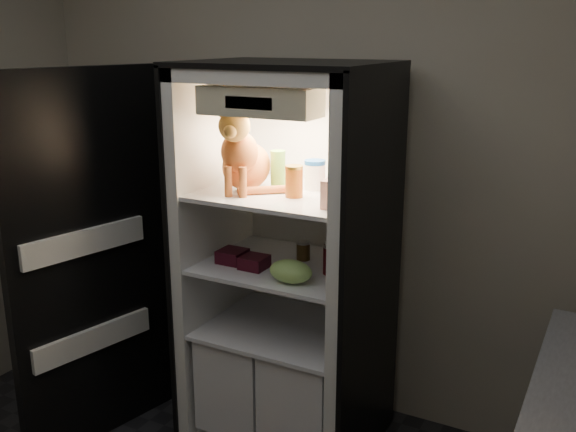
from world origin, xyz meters
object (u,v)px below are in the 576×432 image
at_px(salsa_jar, 294,181).
at_px(condiment_jar, 303,250).
at_px(berry_box_left, 232,256).
at_px(parmesan_shaker, 278,170).
at_px(refrigerator, 290,288).
at_px(soda_can_c, 331,260).
at_px(tabby_cat, 243,157).
at_px(pepper_jar, 354,172).
at_px(mayo_tub, 315,175).
at_px(soda_can_b, 335,256).
at_px(grape_bag, 291,271).
at_px(cream_carton, 331,195).
at_px(soda_can_a, 330,254).
at_px(berry_box_right, 254,262).

bearing_deg(salsa_jar, condiment_jar, 101.17).
bearing_deg(berry_box_left, parmesan_shaker, 36.25).
bearing_deg(refrigerator, soda_can_c, -18.51).
height_order(refrigerator, condiment_jar, refrigerator).
bearing_deg(tabby_cat, parmesan_shaker, 24.16).
xyz_separation_m(parmesan_shaker, condiment_jar, (0.10, 0.06, -0.40)).
height_order(pepper_jar, condiment_jar, pepper_jar).
distance_m(mayo_tub, soda_can_b, 0.39).
bearing_deg(soda_can_c, grape_bag, -122.73).
height_order(cream_carton, berry_box_left, cream_carton).
relative_size(parmesan_shaker, pepper_jar, 0.91).
bearing_deg(soda_can_a, condiment_jar, 174.43).
xyz_separation_m(soda_can_a, grape_bag, (-0.06, -0.27, -0.01)).
distance_m(refrigerator, berry_box_right, 0.27).
distance_m(pepper_jar, cream_carton, 0.29).
relative_size(pepper_jar, berry_box_right, 1.71).
bearing_deg(pepper_jar, berry_box_right, -147.99).
bearing_deg(pepper_jar, salsa_jar, -138.49).
relative_size(soda_can_b, condiment_jar, 1.28).
xyz_separation_m(parmesan_shaker, soda_can_a, (0.25, 0.05, -0.38)).
bearing_deg(pepper_jar, tabby_cat, -157.74).
xyz_separation_m(refrigerator, cream_carton, (0.32, -0.23, 0.56)).
relative_size(mayo_tub, salsa_jar, 0.97).
xyz_separation_m(soda_can_a, soda_can_c, (0.05, -0.10, 0.01)).
height_order(refrigerator, grape_bag, refrigerator).
distance_m(parmesan_shaker, soda_can_b, 0.48).
bearing_deg(berry_box_left, grape_bag, -14.55).
bearing_deg(soda_can_a, pepper_jar, 24.48).
bearing_deg(berry_box_right, berry_box_left, 170.71).
xyz_separation_m(condiment_jar, berry_box_left, (-0.28, -0.19, -0.02)).
xyz_separation_m(refrigerator, soda_can_b, (0.24, -0.01, 0.21)).
distance_m(parmesan_shaker, salsa_jar, 0.17).
bearing_deg(pepper_jar, berry_box_left, -157.11).
xyz_separation_m(parmesan_shaker, pepper_jar, (0.34, 0.09, 0.01)).
xyz_separation_m(soda_can_b, soda_can_c, (0.01, -0.08, 0.01)).
bearing_deg(parmesan_shaker, mayo_tub, 28.42).
relative_size(soda_can_b, berry_box_left, 0.96).
xyz_separation_m(refrigerator, berry_box_left, (-0.22, -0.16, 0.18)).
bearing_deg(cream_carton, salsa_jar, 155.17).
relative_size(tabby_cat, berry_box_left, 3.44).
bearing_deg(soda_can_c, cream_carton, -67.17).
xyz_separation_m(mayo_tub, salsa_jar, (-0.02, -0.18, 0.00)).
relative_size(refrigerator, mayo_tub, 13.68).
bearing_deg(soda_can_a, tabby_cat, -158.30).
height_order(cream_carton, grape_bag, cream_carton).
distance_m(salsa_jar, berry_box_right, 0.43).
distance_m(salsa_jar, pepper_jar, 0.28).
relative_size(soda_can_a, berry_box_right, 0.97).
bearing_deg(condiment_jar, tabby_cat, -144.28).
relative_size(soda_can_b, soda_can_c, 0.90).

